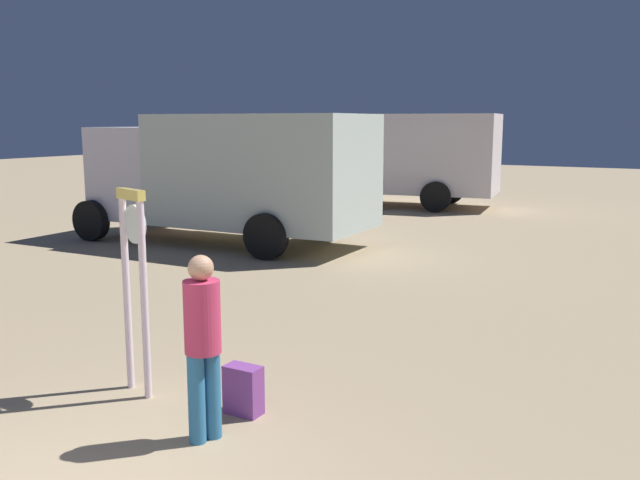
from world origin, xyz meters
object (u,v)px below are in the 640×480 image
backpack (244,390)px  box_truck_far (387,155)px  standing_clock (135,271)px  person_near_clock (203,338)px  box_truck_near (232,172)px

backpack → box_truck_far: 16.19m
box_truck_far → standing_clock: bearing=-74.8°
backpack → box_truck_far: (-5.34, 15.22, 1.37)m
backpack → person_near_clock: bearing=-87.5°
box_truck_far → box_truck_near: bearing=-90.7°
backpack → standing_clock: bearing=-175.5°
standing_clock → person_near_clock: standing_clock is taller
standing_clock → box_truck_near: (-4.25, 7.30, 0.33)m
person_near_clock → box_truck_far: size_ratio=0.21×
backpack → box_truck_near: size_ratio=0.07×
standing_clock → box_truck_far: box_truck_far is taller
standing_clock → backpack: standing_clock is taller
standing_clock → box_truck_near: bearing=120.2°
person_near_clock → box_truck_near: (-5.47, 7.79, 0.68)m
box_truck_near → box_truck_far: 8.01m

